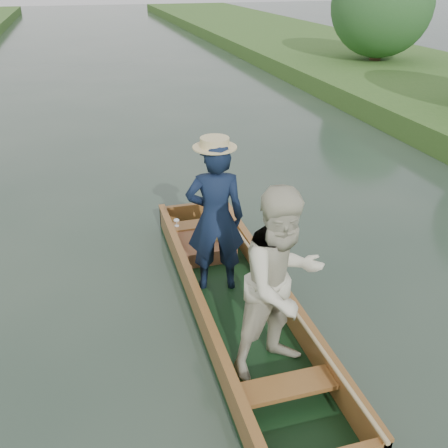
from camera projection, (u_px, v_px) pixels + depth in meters
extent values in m
plane|color=#283D30|center=(237.00, 312.00, 6.25)|extent=(120.00, 120.00, 0.00)
cylinder|color=#47331E|center=(376.00, 47.00, 19.46)|extent=(0.44, 0.44, 2.20)
sphere|color=#255522|center=(382.00, 5.00, 18.77)|extent=(3.81, 3.81, 3.81)
sphere|color=#255522|center=(390.00, 15.00, 19.36)|extent=(2.20, 2.20, 2.20)
cube|color=black|center=(237.00, 310.00, 6.23)|extent=(1.10, 5.00, 0.08)
cube|color=#925D2D|center=(197.00, 303.00, 6.02)|extent=(0.08, 5.00, 0.32)
cube|color=#925D2D|center=(276.00, 290.00, 6.26)|extent=(0.08, 5.00, 0.32)
cube|color=#925D2D|center=(193.00, 213.00, 8.24)|extent=(1.10, 0.08, 0.32)
cube|color=#925D2D|center=(197.00, 291.00, 5.93)|extent=(0.10, 5.00, 0.04)
cube|color=#925D2D|center=(277.00, 278.00, 6.18)|extent=(0.10, 5.00, 0.04)
cube|color=#925D2D|center=(201.00, 224.00, 7.74)|extent=(0.94, 0.30, 0.05)
cube|color=#925D2D|center=(287.00, 386.00, 4.75)|extent=(0.94, 0.30, 0.05)
imported|color=#111D36|center=(215.00, 218.00, 6.19)|extent=(0.81, 0.62, 1.99)
cylinder|color=beige|center=(215.00, 144.00, 5.75)|extent=(0.52, 0.52, 0.12)
imported|color=beige|center=(282.00, 284.00, 4.87)|extent=(1.17, 1.03, 2.04)
cube|color=#943530|center=(201.00, 244.00, 7.40)|extent=(0.85, 0.90, 0.22)
sphere|color=tan|center=(219.00, 233.00, 7.28)|extent=(0.18, 0.18, 0.18)
sphere|color=tan|center=(219.00, 225.00, 7.21)|extent=(0.13, 0.13, 0.13)
sphere|color=tan|center=(216.00, 222.00, 7.18)|extent=(0.05, 0.05, 0.05)
sphere|color=tan|center=(223.00, 221.00, 7.20)|extent=(0.05, 0.05, 0.05)
sphere|color=tan|center=(220.00, 228.00, 7.17)|extent=(0.05, 0.05, 0.05)
sphere|color=tan|center=(214.00, 233.00, 7.24)|extent=(0.06, 0.06, 0.06)
sphere|color=tan|center=(225.00, 231.00, 7.27)|extent=(0.06, 0.06, 0.06)
sphere|color=tan|center=(217.00, 239.00, 7.28)|extent=(0.07, 0.07, 0.07)
sphere|color=tan|center=(223.00, 238.00, 7.30)|extent=(0.07, 0.07, 0.07)
cylinder|color=silver|center=(177.00, 226.00, 7.63)|extent=(0.07, 0.07, 0.01)
cylinder|color=silver|center=(177.00, 223.00, 7.61)|extent=(0.01, 0.01, 0.08)
ellipsoid|color=silver|center=(176.00, 220.00, 7.59)|extent=(0.09, 0.09, 0.05)
cylinder|color=tan|center=(287.00, 301.00, 5.69)|extent=(0.04, 4.12, 0.19)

